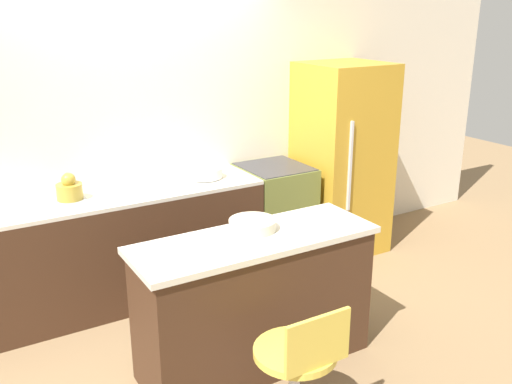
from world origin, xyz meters
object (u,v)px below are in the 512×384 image
oven_range (274,215)px  kettle (69,189)px  refrigerator (342,159)px  mixing_bowl (205,172)px  stool_chair (298,373)px

oven_range → kettle: size_ratio=4.54×
refrigerator → mixing_bowl: 1.40m
oven_range → refrigerator: refrigerator is taller
oven_range → mixing_bowl: size_ratio=3.16×
oven_range → kettle: kettle is taller
kettle → mixing_bowl: bearing=0.0°
kettle → oven_range: bearing=-0.5°
oven_range → mixing_bowl: 0.85m
stool_chair → oven_range: bearing=60.9°
kettle → mixing_bowl: size_ratio=0.70×
oven_range → kettle: 1.86m
stool_chair → kettle: 2.19m
oven_range → refrigerator: 0.85m
stool_chair → refrigerator: bearing=46.6°
refrigerator → oven_range: bearing=176.3°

